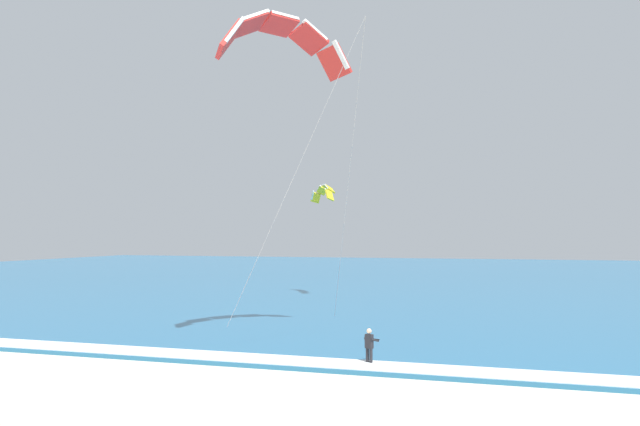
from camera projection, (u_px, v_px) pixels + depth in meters
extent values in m
cube|color=teal|center=(493.00, 277.00, 79.90)|extent=(200.00, 120.00, 0.20)
cube|color=white|center=(505.00, 374.00, 23.25)|extent=(200.00, 1.89, 0.04)
ellipsoid|color=#E04C38|center=(369.00, 367.00, 25.27)|extent=(1.05, 1.44, 0.05)
cube|color=black|center=(370.00, 365.00, 25.49)|extent=(0.17, 0.13, 0.04)
cube|color=black|center=(368.00, 367.00, 25.06)|extent=(0.17, 0.13, 0.04)
cylinder|color=#232328|center=(367.00, 358.00, 25.36)|extent=(0.14, 0.14, 0.84)
cylinder|color=#232328|center=(371.00, 358.00, 25.22)|extent=(0.14, 0.14, 0.84)
cube|color=#232328|center=(369.00, 341.00, 25.32)|extent=(0.39, 0.34, 0.60)
sphere|color=beige|center=(369.00, 331.00, 25.33)|extent=(0.22, 0.22, 0.22)
cylinder|color=#232328|center=(368.00, 339.00, 25.56)|extent=(0.32, 0.49, 0.22)
cylinder|color=#232328|center=(375.00, 340.00, 25.31)|extent=(0.32, 0.49, 0.22)
cylinder|color=black|center=(375.00, 339.00, 25.59)|extent=(0.50, 0.29, 0.04)
cube|color=#3F3F42|center=(371.00, 346.00, 25.39)|extent=(0.14, 0.13, 0.10)
cube|color=red|center=(334.00, 62.00, 33.34)|extent=(2.02, 1.52, 1.89)
cube|color=white|center=(341.00, 55.00, 32.87)|extent=(0.85, 0.99, 1.54)
cube|color=red|center=(309.00, 39.00, 32.88)|extent=(2.21, 2.05, 1.48)
cube|color=white|center=(315.00, 31.00, 32.41)|extent=(1.13, 1.39, 1.00)
cube|color=red|center=(279.00, 25.00, 31.92)|extent=(2.26, 2.32, 0.73)
cube|color=white|center=(285.00, 16.00, 31.45)|extent=(1.27, 1.52, 0.23)
cube|color=red|center=(250.00, 24.00, 30.67)|extent=(2.05, 2.32, 1.48)
cube|color=white|center=(256.00, 15.00, 30.20)|extent=(1.17, 1.38, 1.00)
cube|color=red|center=(229.00, 39.00, 29.41)|extent=(1.64, 2.08, 1.89)
cube|color=white|center=(234.00, 30.00, 28.94)|extent=(0.86, 1.03, 1.54)
cylinder|color=#B2B2B7|center=(348.00, 183.00, 29.51)|extent=(3.17, 6.51, 14.35)
cylinder|color=#B2B2B7|center=(293.00, 179.00, 27.55)|extent=(7.27, 1.23, 14.35)
cube|color=yellow|center=(329.00, 195.00, 52.17)|extent=(0.83, 1.18, 1.11)
cube|color=white|center=(326.00, 193.00, 52.08)|extent=(0.46, 0.58, 0.86)
cube|color=yellow|center=(330.00, 189.00, 53.07)|extent=(1.07, 1.29, 0.91)
cube|color=white|center=(327.00, 187.00, 52.98)|extent=(0.63, 0.78, 0.57)
cube|color=yellow|center=(327.00, 187.00, 54.10)|extent=(1.22, 1.27, 0.51)
cube|color=white|center=(324.00, 185.00, 54.01)|extent=(0.69, 0.86, 0.14)
cube|color=yellow|center=(322.00, 191.00, 55.04)|extent=(1.23, 1.07, 0.91)
cube|color=white|center=(319.00, 188.00, 54.94)|extent=(0.62, 0.78, 0.57)
cube|color=yellow|center=(316.00, 198.00, 55.66)|extent=(1.11, 0.74, 1.11)
cube|color=white|center=(313.00, 195.00, 55.56)|extent=(0.45, 0.55, 0.86)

